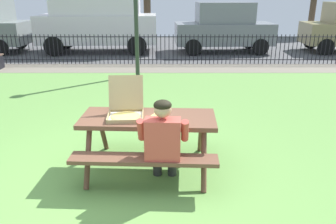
% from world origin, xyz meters
% --- Properties ---
extents(ground, '(28.00, 11.93, 0.02)m').
position_xyz_m(ground, '(0.00, 1.96, -0.01)').
color(ground, '#6A9F4B').
extents(cobblestone_walkway, '(28.00, 1.40, 0.01)m').
position_xyz_m(cobblestone_walkway, '(0.00, 7.23, -0.00)').
color(cobblestone_walkway, gray).
extents(street_asphalt, '(28.00, 7.63, 0.01)m').
position_xyz_m(street_asphalt, '(0.00, 11.74, -0.01)').
color(street_asphalt, '#515154').
extents(picnic_table_foreground, '(1.87, 1.56, 0.79)m').
position_xyz_m(picnic_table_foreground, '(0.40, 0.51, 0.60)').
color(picnic_table_foreground, brown).
rests_on(picnic_table_foreground, ground).
extents(pizza_box_open, '(0.50, 0.57, 0.51)m').
position_xyz_m(pizza_box_open, '(0.10, 0.54, 0.87)').
color(pizza_box_open, tan).
rests_on(pizza_box_open, picnic_table_foreground).
extents(pizza_slice_on_table, '(0.17, 0.22, 0.02)m').
position_xyz_m(pizza_slice_on_table, '(0.51, 0.51, 0.78)').
color(pizza_slice_on_table, '#F9DA69').
rests_on(pizza_slice_on_table, picnic_table_foreground).
extents(adult_at_table, '(0.62, 0.60, 1.19)m').
position_xyz_m(adult_at_table, '(0.61, 0.00, 0.66)').
color(adult_at_table, '#282828').
rests_on(adult_at_table, ground).
extents(iron_fence_streetside, '(21.53, 0.03, 1.01)m').
position_xyz_m(iron_fence_streetside, '(-0.00, 7.93, 0.51)').
color(iron_fence_streetside, black).
rests_on(iron_fence_streetside, ground).
extents(parked_car_center, '(4.77, 2.22, 2.46)m').
position_xyz_m(parked_car_center, '(-2.17, 10.46, 1.31)').
color(parked_car_center, white).
rests_on(parked_car_center, ground).
extents(parked_car_right, '(3.97, 1.97, 1.98)m').
position_xyz_m(parked_car_right, '(2.94, 10.46, 1.01)').
color(parked_car_right, gray).
rests_on(parked_car_right, ground).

